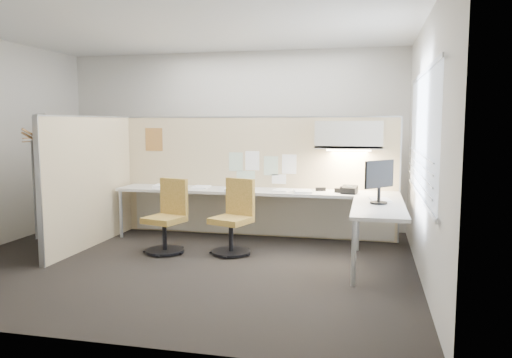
% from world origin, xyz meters
% --- Properties ---
extents(floor, '(5.50, 4.50, 0.01)m').
position_xyz_m(floor, '(0.00, 0.00, -0.01)').
color(floor, black).
rests_on(floor, ground).
extents(ceiling, '(5.50, 4.50, 0.01)m').
position_xyz_m(ceiling, '(0.00, 0.00, 2.80)').
color(ceiling, white).
rests_on(ceiling, wall_back).
extents(wall_back, '(5.50, 0.02, 2.80)m').
position_xyz_m(wall_back, '(0.00, 2.25, 1.40)').
color(wall_back, beige).
rests_on(wall_back, ground).
extents(wall_front, '(5.50, 0.02, 2.80)m').
position_xyz_m(wall_front, '(0.00, -2.25, 1.40)').
color(wall_front, beige).
rests_on(wall_front, ground).
extents(wall_right, '(0.02, 4.50, 2.80)m').
position_xyz_m(wall_right, '(2.75, 0.00, 1.40)').
color(wall_right, beige).
rests_on(wall_right, ground).
extents(window_pane, '(0.01, 2.80, 1.30)m').
position_xyz_m(window_pane, '(2.73, 0.00, 1.55)').
color(window_pane, '#9BA5B4').
rests_on(window_pane, wall_right).
extents(partition_back, '(4.10, 0.06, 1.75)m').
position_xyz_m(partition_back, '(0.55, 1.60, 0.88)').
color(partition_back, '#CEB88F').
rests_on(partition_back, floor).
extents(partition_left, '(0.06, 2.20, 1.75)m').
position_xyz_m(partition_left, '(-1.50, 0.50, 0.88)').
color(partition_left, '#CEB88F').
rests_on(partition_left, floor).
extents(desk, '(4.00, 2.07, 0.73)m').
position_xyz_m(desk, '(0.93, 1.13, 0.60)').
color(desk, beige).
rests_on(desk, floor).
extents(overhead_bin, '(0.90, 0.36, 0.38)m').
position_xyz_m(overhead_bin, '(1.90, 1.39, 1.51)').
color(overhead_bin, beige).
rests_on(overhead_bin, partition_back).
extents(task_light_strip, '(0.60, 0.06, 0.02)m').
position_xyz_m(task_light_strip, '(1.90, 1.39, 1.30)').
color(task_light_strip, '#FFEABF').
rests_on(task_light_strip, overhead_bin).
extents(pinned_papers, '(1.01, 0.00, 0.47)m').
position_xyz_m(pinned_papers, '(0.63, 1.57, 1.03)').
color(pinned_papers, '#8CBF8C').
rests_on(pinned_papers, partition_back).
extents(poster, '(0.28, 0.00, 0.35)m').
position_xyz_m(poster, '(-1.05, 1.57, 1.42)').
color(poster, orange).
rests_on(poster, partition_back).
extents(chair_left, '(0.54, 0.56, 0.94)m').
position_xyz_m(chair_left, '(-0.36, 0.41, 0.44)').
color(chair_left, black).
rests_on(chair_left, floor).
extents(chair_right, '(0.56, 0.58, 0.94)m').
position_xyz_m(chair_right, '(0.50, 0.54, 0.44)').
color(chair_right, black).
rests_on(chair_right, floor).
extents(monitor, '(0.33, 0.39, 0.51)m').
position_xyz_m(monitor, '(2.30, 0.41, 1.02)').
color(monitor, black).
rests_on(monitor, desk).
extents(phone, '(0.24, 0.23, 0.12)m').
position_xyz_m(phone, '(1.92, 1.19, 0.78)').
color(phone, black).
rests_on(phone, desk).
extents(stapler, '(0.15, 0.08, 0.05)m').
position_xyz_m(stapler, '(1.53, 1.36, 0.76)').
color(stapler, black).
rests_on(stapler, desk).
extents(tape_dispenser, '(0.11, 0.09, 0.06)m').
position_xyz_m(tape_dispenser, '(1.78, 1.26, 0.76)').
color(tape_dispenser, black).
rests_on(tape_dispenser, desk).
extents(coat_hook, '(0.18, 0.49, 1.46)m').
position_xyz_m(coat_hook, '(-1.58, -0.50, 1.41)').
color(coat_hook, silver).
rests_on(coat_hook, partition_left).
extents(paper_stack_0, '(0.27, 0.33, 0.04)m').
position_xyz_m(paper_stack_0, '(-0.79, 1.26, 0.75)').
color(paper_stack_0, white).
rests_on(paper_stack_0, desk).
extents(paper_stack_1, '(0.24, 0.31, 0.02)m').
position_xyz_m(paper_stack_1, '(-0.21, 1.33, 0.74)').
color(paper_stack_1, white).
rests_on(paper_stack_1, desk).
extents(paper_stack_2, '(0.27, 0.33, 0.04)m').
position_xyz_m(paper_stack_2, '(0.32, 1.16, 0.75)').
color(paper_stack_2, white).
rests_on(paper_stack_2, desk).
extents(paper_stack_3, '(0.29, 0.34, 0.02)m').
position_xyz_m(paper_stack_3, '(1.00, 1.28, 0.74)').
color(paper_stack_3, white).
rests_on(paper_stack_3, desk).
extents(paper_stack_4, '(0.29, 0.34, 0.03)m').
position_xyz_m(paper_stack_4, '(1.30, 1.17, 0.75)').
color(paper_stack_4, white).
rests_on(paper_stack_4, desk).
extents(paper_stack_5, '(0.28, 0.33, 0.02)m').
position_xyz_m(paper_stack_5, '(2.32, 0.69, 0.74)').
color(paper_stack_5, white).
rests_on(paper_stack_5, desk).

